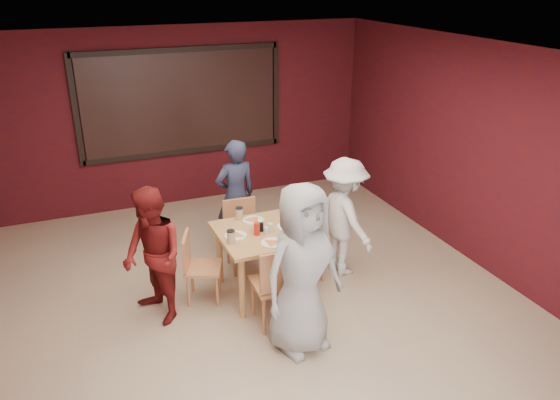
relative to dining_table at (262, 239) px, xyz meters
name	(u,v)px	position (x,y,z in m)	size (l,w,h in m)	color
floor	(260,312)	(-0.18, -0.40, -0.69)	(7.00, 7.00, 0.00)	tan
window_blinds	(182,102)	(-0.18, 3.05, 0.96)	(3.00, 0.02, 1.50)	black
dining_table	(262,239)	(0.00, 0.00, 0.00)	(1.02, 1.02, 0.94)	tan
chair_front	(277,282)	(-0.09, -0.69, -0.15)	(0.47, 0.47, 0.96)	#CA834E
chair_back	(242,230)	(-0.02, 0.69, -0.19)	(0.44, 0.44, 0.88)	#CA834E
chair_left	(197,264)	(-0.75, 0.13, -0.22)	(0.51, 0.51, 0.82)	#CA834E
chair_right	(312,246)	(0.68, 0.09, -0.26)	(0.37, 0.37, 0.77)	#CA834E
diner_front	(302,270)	(0.01, -1.09, 0.19)	(0.86, 0.56, 1.76)	#9A9A9A
diner_back	(236,196)	(0.06, 1.18, 0.08)	(0.56, 0.37, 1.54)	#2A304B
diner_left	(153,257)	(-1.25, -0.07, 0.07)	(0.74, 0.57, 1.51)	maroon
diner_right	(344,217)	(1.10, 0.08, 0.06)	(0.97, 0.56, 1.50)	silver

